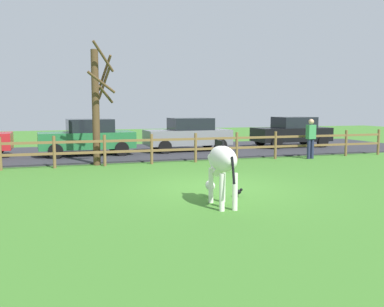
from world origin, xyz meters
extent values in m
plane|color=#3D7528|center=(0.00, 0.00, 0.00)|extent=(60.00, 60.00, 0.00)
cube|color=#2D2D33|center=(0.00, 9.30, 0.03)|extent=(28.00, 7.40, 0.05)
cylinder|color=brown|center=(-5.81, 5.00, 0.56)|extent=(0.11, 0.11, 1.13)
cylinder|color=brown|center=(-4.08, 5.00, 0.56)|extent=(0.11, 0.11, 1.13)
cylinder|color=brown|center=(-2.35, 5.00, 0.56)|extent=(0.11, 0.11, 1.13)
cylinder|color=brown|center=(-0.62, 5.00, 0.56)|extent=(0.11, 0.11, 1.13)
cylinder|color=brown|center=(1.11, 5.00, 0.56)|extent=(0.11, 0.11, 1.13)
cylinder|color=brown|center=(2.84, 5.00, 0.56)|extent=(0.11, 0.11, 1.13)
cylinder|color=brown|center=(4.57, 5.00, 0.56)|extent=(0.11, 0.11, 1.13)
cylinder|color=brown|center=(6.30, 5.00, 0.56)|extent=(0.11, 0.11, 1.13)
cylinder|color=brown|center=(8.03, 5.00, 0.56)|extent=(0.11, 0.11, 1.13)
cylinder|color=brown|center=(9.76, 5.00, 0.56)|extent=(0.11, 0.11, 1.13)
cube|color=brown|center=(-0.62, 5.00, 0.51)|extent=(20.76, 0.06, 0.09)
cube|color=brown|center=(-0.62, 5.00, 0.90)|extent=(20.76, 0.06, 0.09)
cylinder|color=#513A23|center=(-2.60, 5.35, 2.09)|extent=(0.27, 0.27, 4.18)
cylinder|color=#513A23|center=(-2.42, 4.88, 2.99)|extent=(1.03, 0.46, 0.76)
cylinder|color=#513A23|center=(-2.25, 5.09, 2.57)|extent=(0.62, 0.79, 0.62)
cylinder|color=#513A23|center=(-2.24, 5.54, 3.36)|extent=(0.50, 0.83, 1.28)
cylinder|color=#513A23|center=(-2.32, 4.99, 3.90)|extent=(0.83, 0.66, 1.03)
cylinder|color=#513A23|center=(-2.25, 5.53, 3.01)|extent=(0.47, 0.81, 1.22)
ellipsoid|color=white|center=(-0.64, -2.09, 1.03)|extent=(0.57, 1.27, 0.56)
cylinder|color=white|center=(-0.75, -1.68, 0.39)|extent=(0.11, 0.11, 0.78)
cylinder|color=white|center=(-0.47, -1.70, 0.39)|extent=(0.11, 0.11, 0.78)
cylinder|color=white|center=(-0.80, -2.48, 0.39)|extent=(0.11, 0.11, 0.78)
cylinder|color=white|center=(-0.52, -2.50, 0.39)|extent=(0.11, 0.11, 0.78)
cylinder|color=white|center=(-0.60, -1.56, 0.84)|extent=(0.28, 0.60, 0.51)
ellipsoid|color=white|center=(-0.57, -1.14, 0.28)|extent=(0.23, 0.45, 0.24)
cube|color=black|center=(-0.62, -1.84, 1.35)|extent=(0.08, 0.56, 0.12)
cylinder|color=black|center=(-0.68, -2.76, 0.88)|extent=(0.06, 0.19, 0.54)
cylinder|color=black|center=(0.07, -1.30, 0.03)|extent=(0.01, 0.01, 0.06)
cylinder|color=black|center=(0.07, -1.34, 0.03)|extent=(0.01, 0.01, 0.06)
ellipsoid|color=black|center=(0.07, -1.32, 0.12)|extent=(0.18, 0.10, 0.12)
sphere|color=black|center=(0.16, -1.32, 0.17)|extent=(0.07, 0.07, 0.07)
cube|color=black|center=(7.75, 9.05, 0.70)|extent=(4.03, 1.76, 0.70)
cube|color=black|center=(7.90, 9.05, 1.33)|extent=(1.92, 1.59, 0.56)
cylinder|color=black|center=(6.41, 8.18, 0.35)|extent=(0.60, 0.19, 0.60)
cylinder|color=black|center=(6.39, 9.88, 0.35)|extent=(0.60, 0.19, 0.60)
cylinder|color=black|center=(9.11, 8.22, 0.35)|extent=(0.60, 0.19, 0.60)
cylinder|color=black|center=(9.08, 9.92, 0.35)|extent=(0.60, 0.19, 0.60)
cube|color=#236B38|center=(-2.74, 8.39, 0.70)|extent=(4.09, 1.92, 0.70)
cube|color=black|center=(-2.59, 8.40, 1.33)|extent=(1.98, 1.67, 0.56)
cylinder|color=black|center=(-4.04, 7.46, 0.35)|extent=(0.61, 0.21, 0.60)
cylinder|color=black|center=(-4.14, 9.16, 0.35)|extent=(0.61, 0.21, 0.60)
cylinder|color=black|center=(-1.35, 7.61, 0.35)|extent=(0.61, 0.21, 0.60)
cylinder|color=black|center=(-1.44, 9.31, 0.35)|extent=(0.61, 0.21, 0.60)
cube|color=slate|center=(1.95, 8.75, 0.70)|extent=(4.04, 1.80, 0.70)
cube|color=black|center=(2.10, 8.75, 1.33)|extent=(1.94, 1.61, 0.56)
cylinder|color=black|center=(0.62, 7.86, 0.35)|extent=(0.60, 0.20, 0.60)
cylinder|color=black|center=(0.58, 9.56, 0.35)|extent=(0.60, 0.20, 0.60)
cylinder|color=black|center=(3.32, 7.93, 0.35)|extent=(0.60, 0.20, 0.60)
cylinder|color=black|center=(3.27, 9.63, 0.35)|extent=(0.60, 0.20, 0.60)
cylinder|color=#232847|center=(5.88, 4.59, 0.41)|extent=(0.14, 0.14, 0.82)
cylinder|color=#232847|center=(6.06, 4.61, 0.41)|extent=(0.14, 0.14, 0.82)
cube|color=#38844C|center=(5.97, 4.60, 1.11)|extent=(0.38, 0.26, 0.58)
sphere|color=tan|center=(5.97, 4.60, 1.53)|extent=(0.22, 0.22, 0.22)
camera|label=1|loc=(-3.99, -10.34, 2.13)|focal=39.43mm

